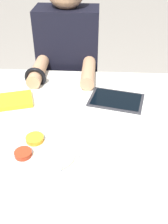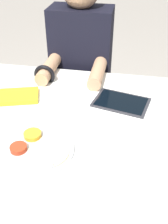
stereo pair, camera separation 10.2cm
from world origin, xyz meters
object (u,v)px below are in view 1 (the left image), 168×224
tablet_device (116,100)px  person_diner (69,84)px  thali_tray (42,153)px  red_notebook (12,101)px

tablet_device → person_diner: bearing=122.3°
thali_tray → red_notebook: 0.38m
person_diner → thali_tray: bearing=-90.3°
tablet_device → person_diner: 0.53m
red_notebook → tablet_device: red_notebook is taller
thali_tray → tablet_device: size_ratio=0.98×
tablet_device → person_diner: size_ratio=0.22×
red_notebook → person_diner: 0.54m
red_notebook → person_diner: size_ratio=0.17×
red_notebook → tablet_device: 0.48m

